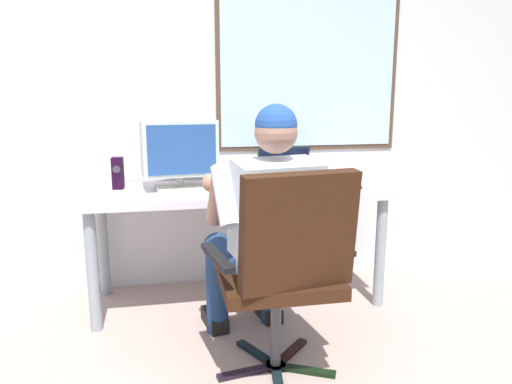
{
  "coord_description": "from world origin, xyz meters",
  "views": [
    {
      "loc": [
        -0.34,
        -0.8,
        1.27
      ],
      "look_at": [
        0.13,
        1.6,
        0.78
      ],
      "focal_mm": 33.24,
      "sensor_mm": 36.0,
      "label": 1
    }
  ],
  "objects_px": {
    "desk_speaker": "(118,173)",
    "laptop": "(288,174)",
    "crt_monitor": "(179,149)",
    "wine_glass": "(252,173)",
    "person_seated": "(265,227)",
    "desk": "(238,202)",
    "office_chair": "(286,262)",
    "cd_case": "(350,186)"
  },
  "relations": [
    {
      "from": "crt_monitor",
      "to": "desk_speaker",
      "type": "bearing_deg",
      "value": 168.47
    },
    {
      "from": "office_chair",
      "to": "wine_glass",
      "type": "bearing_deg",
      "value": 90.31
    },
    {
      "from": "person_seated",
      "to": "wine_glass",
      "type": "relative_size",
      "value": 7.55
    },
    {
      "from": "office_chair",
      "to": "desk",
      "type": "bearing_deg",
      "value": 94.3
    },
    {
      "from": "cd_case",
      "to": "person_seated",
      "type": "bearing_deg",
      "value": -140.32
    },
    {
      "from": "desk",
      "to": "wine_glass",
      "type": "xyz_separation_m",
      "value": [
        0.06,
        -0.13,
        0.2
      ]
    },
    {
      "from": "cd_case",
      "to": "office_chair",
      "type": "bearing_deg",
      "value": -127.47
    },
    {
      "from": "person_seated",
      "to": "desk_speaker",
      "type": "relative_size",
      "value": 6.52
    },
    {
      "from": "office_chair",
      "to": "laptop",
      "type": "distance_m",
      "value": 1.03
    },
    {
      "from": "office_chair",
      "to": "person_seated",
      "type": "xyz_separation_m",
      "value": [
        -0.04,
        0.26,
        0.09
      ]
    },
    {
      "from": "person_seated",
      "to": "cd_case",
      "type": "height_order",
      "value": "person_seated"
    },
    {
      "from": "crt_monitor",
      "to": "laptop",
      "type": "bearing_deg",
      "value": 2.4
    },
    {
      "from": "office_chair",
      "to": "person_seated",
      "type": "relative_size",
      "value": 0.79
    },
    {
      "from": "desk",
      "to": "person_seated",
      "type": "relative_size",
      "value": 1.46
    },
    {
      "from": "desk",
      "to": "office_chair",
      "type": "bearing_deg",
      "value": -85.7
    },
    {
      "from": "laptop",
      "to": "office_chair",
      "type": "bearing_deg",
      "value": -105.23
    },
    {
      "from": "crt_monitor",
      "to": "wine_glass",
      "type": "xyz_separation_m",
      "value": [
        0.41,
        -0.17,
        -0.13
      ]
    },
    {
      "from": "wine_glass",
      "to": "person_seated",
      "type": "bearing_deg",
      "value": -93.81
    },
    {
      "from": "crt_monitor",
      "to": "wine_glass",
      "type": "relative_size",
      "value": 2.77
    },
    {
      "from": "cd_case",
      "to": "wine_glass",
      "type": "bearing_deg",
      "value": -178.27
    },
    {
      "from": "person_seated",
      "to": "desk_speaker",
      "type": "distance_m",
      "value": 1.07
    },
    {
      "from": "desk",
      "to": "office_chair",
      "type": "height_order",
      "value": "office_chair"
    },
    {
      "from": "office_chair",
      "to": "crt_monitor",
      "type": "relative_size",
      "value": 2.16
    },
    {
      "from": "desk",
      "to": "office_chair",
      "type": "distance_m",
      "value": 0.92
    },
    {
      "from": "wine_glass",
      "to": "desk_speaker",
      "type": "distance_m",
      "value": 0.81
    },
    {
      "from": "office_chair",
      "to": "cd_case",
      "type": "relative_size",
      "value": 5.59
    },
    {
      "from": "desk",
      "to": "person_seated",
      "type": "bearing_deg",
      "value": -87.42
    },
    {
      "from": "desk",
      "to": "cd_case",
      "type": "bearing_deg",
      "value": -9.23
    },
    {
      "from": "crt_monitor",
      "to": "cd_case",
      "type": "relative_size",
      "value": 2.59
    },
    {
      "from": "office_chair",
      "to": "wine_glass",
      "type": "xyz_separation_m",
      "value": [
        -0.0,
        0.78,
        0.27
      ]
    },
    {
      "from": "crt_monitor",
      "to": "desk",
      "type": "bearing_deg",
      "value": -6.0
    },
    {
      "from": "desk",
      "to": "cd_case",
      "type": "height_order",
      "value": "cd_case"
    },
    {
      "from": "office_chair",
      "to": "cd_case",
      "type": "height_order",
      "value": "office_chair"
    },
    {
      "from": "crt_monitor",
      "to": "laptop",
      "type": "xyz_separation_m",
      "value": [
        0.68,
        0.03,
        -0.18
      ]
    },
    {
      "from": "desk",
      "to": "cd_case",
      "type": "relative_size",
      "value": 10.33
    },
    {
      "from": "desk_speaker",
      "to": "laptop",
      "type": "bearing_deg",
      "value": -2.52
    },
    {
      "from": "desk",
      "to": "office_chair",
      "type": "relative_size",
      "value": 1.85
    },
    {
      "from": "office_chair",
      "to": "laptop",
      "type": "bearing_deg",
      "value": 74.77
    },
    {
      "from": "person_seated",
      "to": "cd_case",
      "type": "xyz_separation_m",
      "value": [
        0.65,
        0.54,
        0.07
      ]
    },
    {
      "from": "office_chair",
      "to": "wine_glass",
      "type": "height_order",
      "value": "office_chair"
    },
    {
      "from": "office_chair",
      "to": "person_seated",
      "type": "bearing_deg",
      "value": 98.58
    },
    {
      "from": "person_seated",
      "to": "desk_speaker",
      "type": "xyz_separation_m",
      "value": [
        -0.74,
        0.76,
        0.16
      ]
    }
  ]
}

